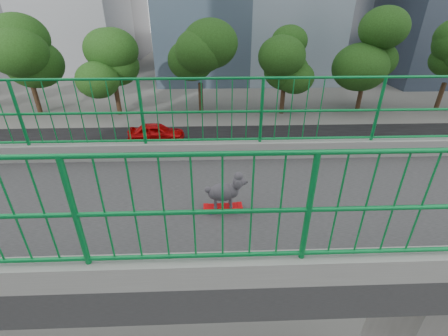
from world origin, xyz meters
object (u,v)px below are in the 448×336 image
skateboard (223,207)px  car_0 (14,250)px  car_1 (370,198)px  car_2 (351,169)px  car_4 (157,133)px  car_6 (217,200)px  poodle (225,190)px

skateboard → car_0: 12.08m
car_1 → car_2: size_ratio=0.92×
car_0 → skateboard: bearing=52.9°
car_0 → car_4: bearing=164.0°
car_2 → car_6: bearing=111.3°
car_6 → car_4: bearing=-154.5°
car_0 → car_2: 17.64m
car_4 → poodle: bearing=-166.5°
skateboard → poodle: 0.26m
poodle → car_1: (-9.42, 7.83, -6.58)m
skateboard → car_1: skateboard is taller
poodle → car_2: (-12.62, 8.20, -6.64)m
car_4 → skateboard: bearing=-166.6°
car_0 → car_1: bearing=101.3°
car_1 → skateboard: bearing=-39.8°
poodle → car_2: 16.45m
car_0 → car_4: size_ratio=1.00×
car_0 → car_6: (-3.20, 8.24, 0.06)m
car_1 → poodle: bearing=-39.7°
car_1 → car_4: size_ratio=1.03×
poodle → car_2: size_ratio=0.11×
car_1 → car_0: bearing=-78.7°
car_4 → car_6: 10.63m
car_0 → car_6: 8.84m
car_2 → skateboard: bearing=146.9°
car_0 → car_6: size_ratio=0.76×
car_6 → car_2: bearing=111.3°
skateboard → car_4: size_ratio=0.12×
skateboard → poodle: size_ratio=0.94×
car_2 → car_1: bearing=173.3°
car_6 → car_0: bearing=-68.8°
car_0 → car_1: car_0 is taller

